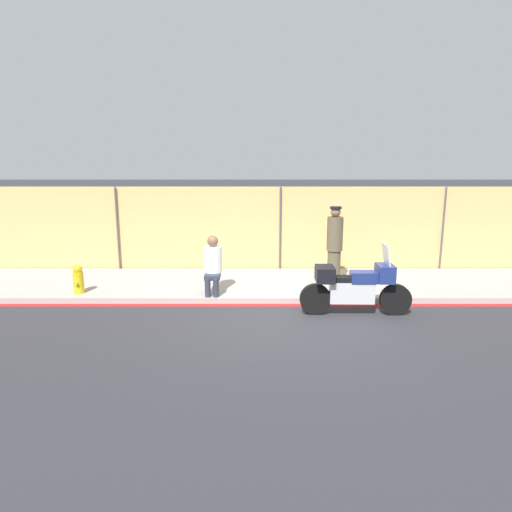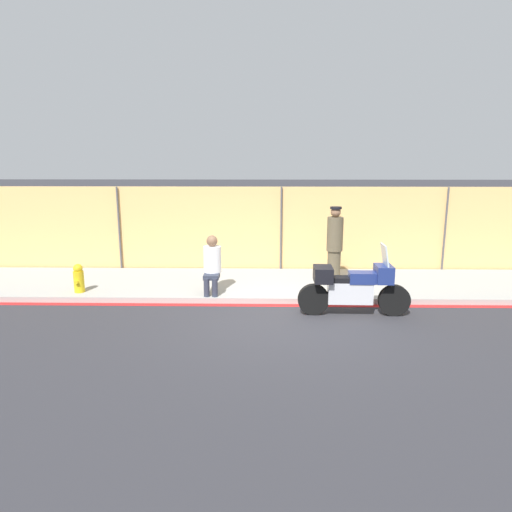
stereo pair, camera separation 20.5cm
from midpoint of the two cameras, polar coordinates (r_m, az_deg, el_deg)
ground_plane at (r=8.99m, az=3.34°, el=-7.88°), size 120.00×120.00×0.00m
sidewalk at (r=11.17m, az=2.62°, el=-3.53°), size 32.45×2.72×0.12m
curb_paint_stripe at (r=9.80m, az=3.03°, el=-6.15°), size 32.45×0.18×0.01m
storefront_fence at (r=12.35m, az=2.35°, el=3.24°), size 30.82×0.17×2.34m
motorcycle at (r=9.26m, az=11.44°, el=-3.75°), size 2.22×0.52×1.44m
officer_standing at (r=10.97m, az=9.07°, el=1.46°), size 0.38×0.38×1.84m
person_seated_on_curb at (r=10.15m, az=-6.18°, el=-0.72°), size 0.40×0.67×1.28m
fire_hydrant at (r=10.91m, az=-22.02°, el=-2.73°), size 0.23×0.28×0.65m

